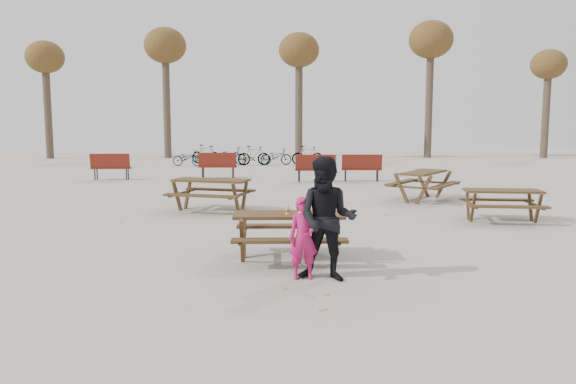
{
  "coord_description": "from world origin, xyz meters",
  "views": [
    {
      "loc": [
        -0.15,
        -9.05,
        2.29
      ],
      "look_at": [
        0.0,
        1.0,
        1.0
      ],
      "focal_mm": 35.0,
      "sensor_mm": 36.0,
      "label": 1
    }
  ],
  "objects_px": {
    "food_tray": "(304,214)",
    "soda_bottle": "(287,210)",
    "adult": "(327,219)",
    "child": "(304,238)",
    "picnic_table_east": "(502,206)",
    "main_picnic_table": "(289,225)",
    "picnic_table_north": "(211,195)",
    "picnic_table_far": "(423,186)"
  },
  "relations": [
    {
      "from": "soda_bottle",
      "to": "picnic_table_east",
      "type": "bearing_deg",
      "value": 35.89
    },
    {
      "from": "adult",
      "to": "main_picnic_table",
      "type": "bearing_deg",
      "value": 127.99
    },
    {
      "from": "child",
      "to": "soda_bottle",
      "type": "bearing_deg",
      "value": 97.89
    },
    {
      "from": "main_picnic_table",
      "to": "picnic_table_east",
      "type": "relative_size",
      "value": 1.07
    },
    {
      "from": "soda_bottle",
      "to": "picnic_table_far",
      "type": "relative_size",
      "value": 0.09
    },
    {
      "from": "soda_bottle",
      "to": "child",
      "type": "height_order",
      "value": "child"
    },
    {
      "from": "child",
      "to": "adult",
      "type": "xyz_separation_m",
      "value": [
        0.33,
        -0.08,
        0.29
      ]
    },
    {
      "from": "main_picnic_table",
      "to": "food_tray",
      "type": "xyz_separation_m",
      "value": [
        0.23,
        -0.13,
        0.21
      ]
    },
    {
      "from": "picnic_table_east",
      "to": "picnic_table_north",
      "type": "bearing_deg",
      "value": 174.01
    },
    {
      "from": "main_picnic_table",
      "to": "soda_bottle",
      "type": "distance_m",
      "value": 0.28
    },
    {
      "from": "main_picnic_table",
      "to": "picnic_table_east",
      "type": "bearing_deg",
      "value": 35.32
    },
    {
      "from": "soda_bottle",
      "to": "child",
      "type": "bearing_deg",
      "value": -77.96
    },
    {
      "from": "main_picnic_table",
      "to": "picnic_table_east",
      "type": "distance_m",
      "value": 6.02
    },
    {
      "from": "child",
      "to": "picnic_table_far",
      "type": "bearing_deg",
      "value": 60.58
    },
    {
      "from": "picnic_table_east",
      "to": "picnic_table_north",
      "type": "relative_size",
      "value": 0.89
    },
    {
      "from": "picnic_table_east",
      "to": "picnic_table_north",
      "type": "xyz_separation_m",
      "value": [
        -6.8,
        1.57,
        0.04
      ]
    },
    {
      "from": "picnic_table_east",
      "to": "child",
      "type": "bearing_deg",
      "value": -128.74
    },
    {
      "from": "food_tray",
      "to": "picnic_table_east",
      "type": "bearing_deg",
      "value": 37.65
    },
    {
      "from": "soda_bottle",
      "to": "picnic_table_far",
      "type": "bearing_deg",
      "value": 60.19
    },
    {
      "from": "picnic_table_far",
      "to": "picnic_table_north",
      "type": "bearing_deg",
      "value": 142.32
    },
    {
      "from": "food_tray",
      "to": "adult",
      "type": "xyz_separation_m",
      "value": [
        0.29,
        -1.07,
        0.1
      ]
    },
    {
      "from": "adult",
      "to": "picnic_table_north",
      "type": "distance_m",
      "value": 6.71
    },
    {
      "from": "picnic_table_east",
      "to": "main_picnic_table",
      "type": "bearing_deg",
      "value": -137.69
    },
    {
      "from": "adult",
      "to": "child",
      "type": "bearing_deg",
      "value": -178.79
    },
    {
      "from": "soda_bottle",
      "to": "adult",
      "type": "bearing_deg",
      "value": -63.44
    },
    {
      "from": "child",
      "to": "picnic_table_north",
      "type": "relative_size",
      "value": 0.63
    },
    {
      "from": "soda_bottle",
      "to": "picnic_table_east",
      "type": "relative_size",
      "value": 0.1
    },
    {
      "from": "food_tray",
      "to": "soda_bottle",
      "type": "relative_size",
      "value": 1.06
    },
    {
      "from": "child",
      "to": "adult",
      "type": "bearing_deg",
      "value": -17.2
    },
    {
      "from": "picnic_table_north",
      "to": "main_picnic_table",
      "type": "bearing_deg",
      "value": -53.25
    },
    {
      "from": "adult",
      "to": "picnic_table_north",
      "type": "xyz_separation_m",
      "value": [
        -2.41,
        6.24,
        -0.48
      ]
    },
    {
      "from": "child",
      "to": "adult",
      "type": "height_order",
      "value": "adult"
    },
    {
      "from": "food_tray",
      "to": "main_picnic_table",
      "type": "bearing_deg",
      "value": 151.13
    },
    {
      "from": "picnic_table_far",
      "to": "food_tray",
      "type": "bearing_deg",
      "value": -173.16
    },
    {
      "from": "food_tray",
      "to": "adult",
      "type": "distance_m",
      "value": 1.11
    },
    {
      "from": "adult",
      "to": "picnic_table_far",
      "type": "relative_size",
      "value": 0.92
    },
    {
      "from": "main_picnic_table",
      "to": "picnic_table_far",
      "type": "height_order",
      "value": "picnic_table_far"
    },
    {
      "from": "picnic_table_east",
      "to": "picnic_table_far",
      "type": "xyz_separation_m",
      "value": [
        -0.94,
        3.41,
        0.05
      ]
    },
    {
      "from": "soda_bottle",
      "to": "main_picnic_table",
      "type": "bearing_deg",
      "value": 74.42
    },
    {
      "from": "child",
      "to": "picnic_table_east",
      "type": "relative_size",
      "value": 0.71
    },
    {
      "from": "child",
      "to": "adult",
      "type": "relative_size",
      "value": 0.67
    },
    {
      "from": "food_tray",
      "to": "adult",
      "type": "height_order",
      "value": "adult"
    }
  ]
}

